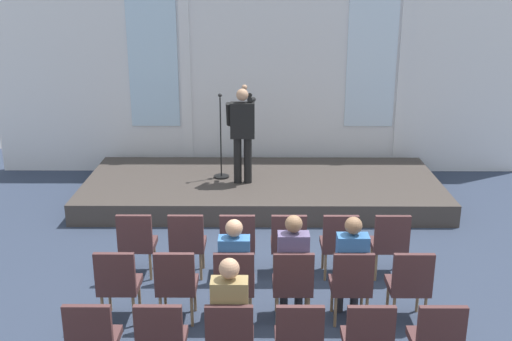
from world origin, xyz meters
The scene contains 27 objects.
ground_plane centered at (0.00, 0.00, 0.00)m, with size 14.07×14.07×0.00m, color #2D384C.
rear_partition centered at (0.02, 5.41, 1.99)m, with size 10.79×0.14×3.96m.
stage_platform centered at (0.00, 3.74, 0.19)m, with size 6.38×2.74×0.37m, color #3F3833.
speaker centered at (-0.35, 3.56, 1.35)m, with size 0.52×0.69×1.69m.
mic_stand centered at (-0.75, 3.84, 0.71)m, with size 0.28×0.28×1.55m.
chair_r0_c0 centered at (-1.68, 0.69, 0.53)m, with size 0.46×0.44×0.94m.
chair_r0_c1 centered at (-1.01, 0.69, 0.53)m, with size 0.46×0.44×0.94m.
chair_r0_c2 centered at (-0.34, 0.69, 0.53)m, with size 0.46×0.44×0.94m.
chair_r0_c3 centered at (0.34, 0.69, 0.53)m, with size 0.46×0.44×0.94m.
chair_r0_c4 centered at (1.01, 0.69, 0.53)m, with size 0.46×0.44×0.94m.
chair_r0_c5 centered at (1.68, 0.69, 0.53)m, with size 0.46×0.44×0.94m.
chair_r1_c0 centered at (-1.68, -0.44, 0.53)m, with size 0.46×0.44×0.94m.
chair_r1_c1 centered at (-1.01, -0.44, 0.53)m, with size 0.46×0.44×0.94m.
chair_r1_c2 centered at (-0.34, -0.44, 0.53)m, with size 0.46×0.44×0.94m.
audience_r1_c2 centered at (-0.34, -0.35, 0.71)m, with size 0.36×0.39×1.28m.
chair_r1_c3 centered at (0.34, -0.44, 0.53)m, with size 0.46×0.44×0.94m.
audience_r1_c3 centered at (0.34, -0.36, 0.74)m, with size 0.36×0.39×1.33m.
chair_r1_c4 centered at (1.01, -0.44, 0.53)m, with size 0.46×0.44×0.94m.
audience_r1_c4 centered at (1.01, -0.36, 0.73)m, with size 0.36×0.39×1.32m.
chair_r1_c5 centered at (1.68, -0.44, 0.53)m, with size 0.46×0.44×0.94m.
chair_r2_c0 centered at (-1.68, -1.56, 0.53)m, with size 0.46×0.44×0.94m.
chair_r2_c1 centered at (-1.01, -1.56, 0.53)m, with size 0.46×0.44×0.94m.
chair_r2_c2 centered at (-0.34, -1.56, 0.53)m, with size 0.46×0.44×0.94m.
audience_r2_c2 centered at (-0.34, -1.48, 0.75)m, with size 0.36×0.39×1.35m.
chair_r2_c3 centered at (0.34, -1.56, 0.53)m, with size 0.46×0.44×0.94m.
chair_r2_c4 centered at (1.01, -1.56, 0.53)m, with size 0.46×0.44×0.94m.
chair_r2_c5 centered at (1.68, -1.56, 0.53)m, with size 0.46×0.44×0.94m.
Camera 1 is at (-0.05, -6.71, 3.90)m, focal length 42.62 mm.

